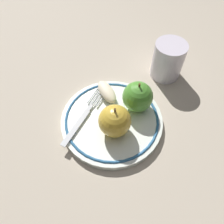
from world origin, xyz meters
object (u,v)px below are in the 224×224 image
object	(u,v)px
apple_red_whole	(115,121)
fork	(84,115)
drinking_glass	(168,60)
apple_second_whole	(138,97)
plate	(112,119)
apple_slice_front	(107,92)

from	to	relation	value
apple_red_whole	fork	bearing A→B (deg)	70.72
fork	drinking_glass	world-z (taller)	drinking_glass
apple_second_whole	fork	world-z (taller)	apple_second_whole
apple_red_whole	plate	bearing A→B (deg)	18.76
apple_red_whole	drinking_glass	xyz separation A→B (m)	(0.20, -0.10, -0.00)
apple_slice_front	apple_red_whole	bearing A→B (deg)	162.99
fork	drinking_glass	bearing A→B (deg)	-26.43
fork	apple_slice_front	bearing A→B (deg)	-12.44
apple_second_whole	apple_red_whole	bearing A→B (deg)	149.77
apple_red_whole	fork	size ratio (longest dim) A/B	0.42
plate	drinking_glass	bearing A→B (deg)	-34.00
apple_slice_front	fork	size ratio (longest dim) A/B	0.40
plate	drinking_glass	distance (m)	0.21
plate	fork	xyz separation A→B (m)	(-0.00, 0.06, 0.01)
apple_red_whole	drinking_glass	bearing A→B (deg)	-27.66
plate	apple_slice_front	xyz separation A→B (m)	(0.06, 0.02, 0.02)
apple_second_whole	apple_slice_front	xyz separation A→B (m)	(0.02, 0.07, -0.02)
apple_red_whole	apple_second_whole	xyz separation A→B (m)	(0.07, -0.04, 0.00)
fork	drinking_glass	distance (m)	0.25
apple_second_whole	fork	bearing A→B (deg)	111.57
apple_red_whole	fork	xyz separation A→B (m)	(0.02, 0.07, -0.03)
apple_slice_front	drinking_glass	distance (m)	0.17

